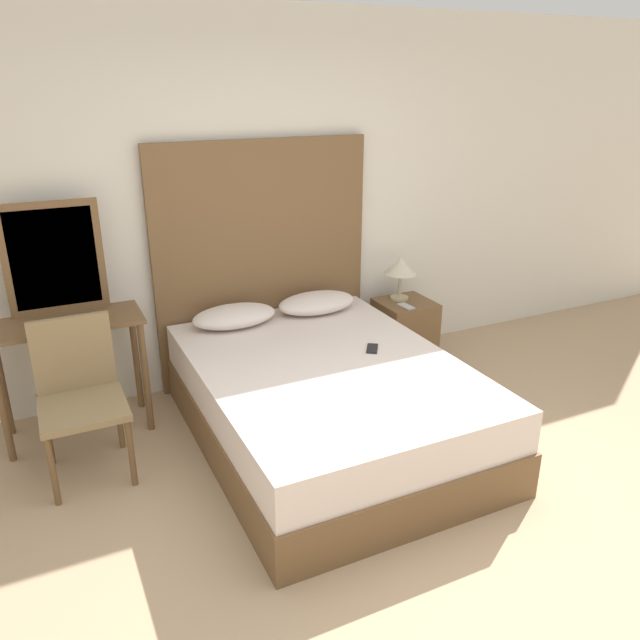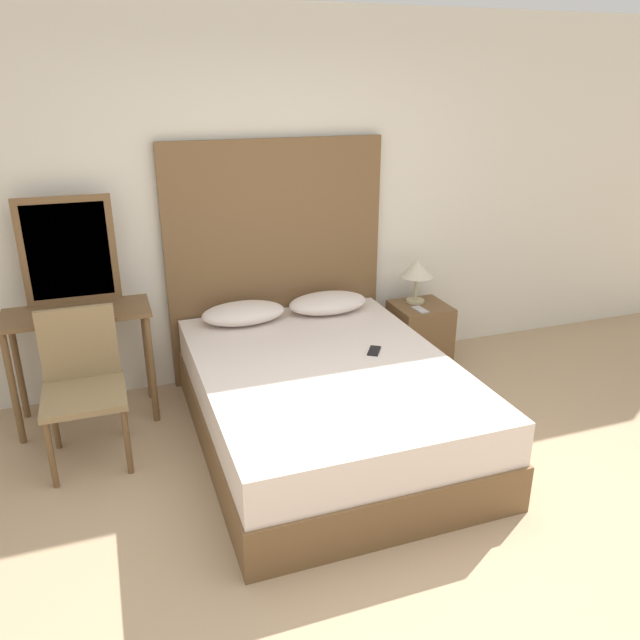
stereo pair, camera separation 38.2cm
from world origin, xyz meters
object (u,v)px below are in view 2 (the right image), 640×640
at_px(table_lamp, 417,270).
at_px(bed, 326,402).
at_px(phone_on_bed, 374,351).
at_px(chair, 82,377).
at_px(phone_on_nightstand, 420,310).
at_px(nightstand, 419,336).
at_px(vanity_desk, 79,334).

bearing_deg(table_lamp, bed, -141.07).
relative_size(phone_on_bed, table_lamp, 0.48).
bearing_deg(chair, phone_on_nightstand, 7.91).
bearing_deg(phone_on_nightstand, chair, -172.09).
bearing_deg(chair, phone_on_bed, -9.17).
xyz_separation_m(nightstand, table_lamp, (-0.01, 0.08, 0.53)).
bearing_deg(nightstand, vanity_desk, -179.94).
relative_size(vanity_desk, chair, 1.00).
height_order(nightstand, chair, chair).
height_order(bed, chair, chair).
xyz_separation_m(phone_on_nightstand, chair, (-2.48, -0.34, -0.01)).
bearing_deg(phone_on_nightstand, phone_on_bed, -136.87).
bearing_deg(vanity_desk, nightstand, 0.06).
distance_m(phone_on_bed, nightstand, 1.08).
xyz_separation_m(phone_on_bed, phone_on_nightstand, (0.68, 0.63, -0.02)).
xyz_separation_m(bed, table_lamp, (1.09, 0.88, 0.52)).
height_order(table_lamp, vanity_desk, table_lamp).
distance_m(bed, table_lamp, 1.49).
xyz_separation_m(nightstand, chair, (-2.54, -0.45, 0.26)).
relative_size(bed, table_lamp, 6.22).
xyz_separation_m(table_lamp, phone_on_nightstand, (-0.05, -0.19, -0.26)).
xyz_separation_m(bed, nightstand, (1.10, 0.80, -0.01)).
relative_size(bed, phone_on_nightstand, 13.83).
relative_size(phone_on_bed, phone_on_nightstand, 1.06).
xyz_separation_m(nightstand, vanity_desk, (-2.54, -0.00, 0.37)).
distance_m(nightstand, table_lamp, 0.54).
distance_m(nightstand, phone_on_nightstand, 0.30).
bearing_deg(nightstand, phone_on_bed, -135.11).
bearing_deg(phone_on_nightstand, vanity_desk, 177.67).
distance_m(bed, vanity_desk, 1.69).
bearing_deg(bed, nightstand, 35.95).
distance_m(nightstand, vanity_desk, 2.57).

